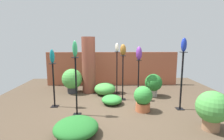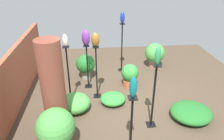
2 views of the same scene
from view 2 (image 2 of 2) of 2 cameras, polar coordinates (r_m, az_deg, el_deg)
The scene contains 22 objects.
ground_plane at distance 5.86m, azimuth 2.09°, elevation -7.99°, with size 8.00×8.00×0.00m, color #4C3D2D.
brick_wall_back at distance 5.78m, azimuth -24.24°, elevation -2.76°, with size 5.60×0.12×1.43m, color #9E5138.
brick_pillar at distance 4.59m, azimuth -15.11°, elevation -4.51°, with size 0.49×0.49×2.05m, color brown.
pedestal_jade at distance 4.76m, azimuth 10.74°, elevation -7.50°, with size 0.20×0.20×1.49m.
pedestal_ivory at distance 5.60m, azimuth -11.23°, elevation -1.85°, with size 0.20×0.20×1.52m.
pedestal_bronze at distance 5.71m, azimuth -4.04°, elevation -1.20°, with size 0.20×0.20×1.44m.
pedestal_cobalt at distance 7.13m, azimuth 2.57°, elevation 5.35°, with size 0.20×0.20×1.60m.
pedestal_teal at distance 4.13m, azimuth 5.01°, elevation -15.10°, with size 0.20×0.20×1.27m.
pedestal_violet at distance 6.24m, azimuth -6.41°, elevation 0.37°, with size 0.20×0.20×1.27m.
art_vase_jade at distance 4.29m, azimuth 11.86°, elevation 3.66°, with size 0.12×0.11×0.40m, color #2D9356.
art_vase_ivory at distance 5.21m, azimuth -12.16°, elevation 7.57°, with size 0.12×0.12×0.31m, color beige.
art_vase_bronze at distance 5.33m, azimuth -4.37°, elevation 7.88°, with size 0.19×0.20×0.35m, color brown.
art_vase_cobalt at distance 6.83m, azimuth 2.75°, elevation 13.53°, with size 0.15×0.14×0.37m, color #192D9E.
art_vase_teal at distance 3.60m, azimuth 5.56°, elevation -4.54°, with size 0.13×0.13×0.39m, color #0F727A.
art_vase_violet at distance 5.90m, azimuth -6.85°, elevation 8.34°, with size 0.20×0.22×0.44m, color #6B2D8C.
potted_plant_mid_right at distance 6.78m, azimuth -6.95°, elevation 1.37°, with size 0.59×0.59×0.78m.
potted_plant_walkway_edge at distance 4.39m, azimuth -14.50°, elevation -14.48°, with size 0.74×0.74×0.90m.
potted_plant_back_center at distance 7.63m, azimuth 11.11°, elevation 4.17°, with size 0.67×0.67×0.85m.
potted_plant_near_pillar at distance 6.34m, azimuth 4.67°, elevation -1.29°, with size 0.50×0.50×0.69m.
foliage_bed_east at distance 5.50m, azimuth 19.96°, elevation -10.38°, with size 0.90×0.97×0.32m, color #236B28.
foliage_bed_west at distance 5.69m, azimuth 0.22°, elevation -7.51°, with size 0.62×0.65×0.26m, color #338C38.
foliage_bed_center at distance 5.47m, azimuth -9.68°, elevation -8.49°, with size 0.75×0.76×0.42m, color #479942.
Camera 2 is at (-4.78, 0.65, 3.32)m, focal length 35.00 mm.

